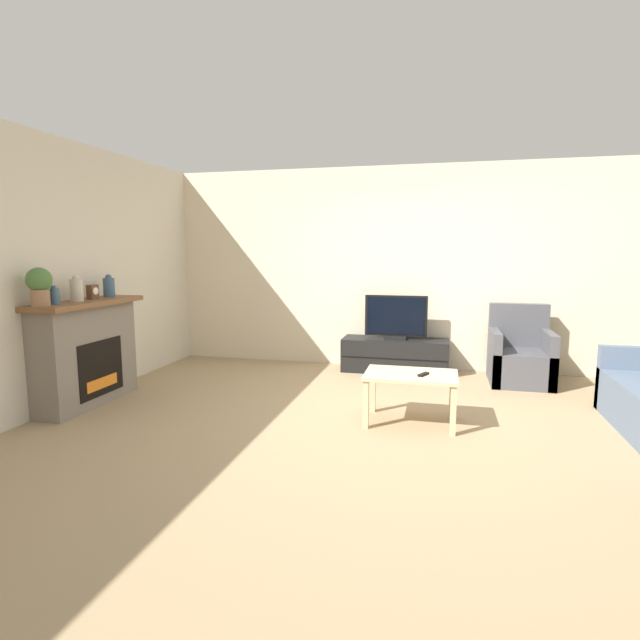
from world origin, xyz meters
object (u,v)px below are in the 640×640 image
tv_stand (395,355)px  armchair (520,358)px  mantel_vase_left (54,296)px  mantel_vase_centre_left (76,289)px  remote (423,374)px  fireplace (86,352)px  potted_plant (39,284)px  mantel_clock (93,292)px  coffee_table (411,381)px  mantel_vase_right (109,287)px  tv (396,319)px

tv_stand → armchair: armchair is taller
mantel_vase_left → mantel_vase_centre_left: mantel_vase_centre_left is taller
armchair → remote: size_ratio=6.13×
fireplace → mantel_vase_centre_left: bearing=-80.5°
fireplace → potted_plant: 0.92m
mantel_clock → coffee_table: 3.35m
mantel_clock → mantel_vase_right: bearing=90.2°
potted_plant → coffee_table: potted_plant is taller
mantel_vase_left → fireplace: bearing=92.4°
fireplace → tv: (2.96, 2.19, 0.15)m
mantel_clock → mantel_vase_left: bearing=-90.1°
potted_plant → tv: bearing=43.0°
coffee_table → armchair: bearing=56.1°
coffee_table → mantel_vase_centre_left: bearing=-174.6°
tv_stand → remote: remote is taller
mantel_vase_right → mantel_vase_left: bearing=-90.0°
mantel_clock → tv_stand: bearing=34.9°
fireplace → mantel_vase_right: size_ratio=5.35×
mantel_clock → potted_plant: size_ratio=0.43×
remote → mantel_vase_centre_left: bearing=-149.5°
mantel_vase_right → armchair: 4.82m
mantel_vase_right → potted_plant: bearing=-90.0°
mantel_vase_right → mantel_clock: (0.00, -0.27, -0.04)m
potted_plant → remote: (3.38, 0.73, -0.80)m
potted_plant → remote: size_ratio=2.31×
mantel_clock → armchair: size_ratio=0.16×
potted_plant → tv_stand: (2.95, 2.75, -1.06)m
tv_stand → coffee_table: 2.01m
armchair → remote: armchair is taller
mantel_vase_left → remote: bearing=9.4°
tv → tv_stand: bearing=90.0°
mantel_vase_left → coffee_table: 3.41m
mantel_clock → coffee_table: size_ratio=0.18×
tv → remote: 2.08m
potted_plant → mantel_vase_right: bearing=90.0°
mantel_vase_centre_left → remote: (3.38, 0.26, -0.73)m
fireplace → mantel_vase_left: mantel_vase_left is taller
mantel_vase_centre_left → mantel_clock: 0.24m
mantel_vase_centre_left → armchair: (4.46, 2.08, -0.90)m
fireplace → armchair: (4.48, 1.99, -0.25)m
mantel_vase_left → mantel_vase_right: (0.00, 0.80, 0.03)m
mantel_vase_left → mantel_vase_right: mantel_vase_right is taller
mantel_clock → armchair: (4.46, 1.85, -0.86)m
mantel_vase_centre_left → mantel_clock: mantel_vase_centre_left is taller
coffee_table → remote: size_ratio=5.49×
coffee_table → fireplace: bearing=-176.3°
fireplace → coffee_table: fireplace is taller
mantel_vase_centre_left → mantel_clock: (0.00, 0.23, -0.05)m
mantel_vase_centre_left → mantel_clock: size_ratio=1.77×
tv → mantel_clock: bearing=-145.1°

